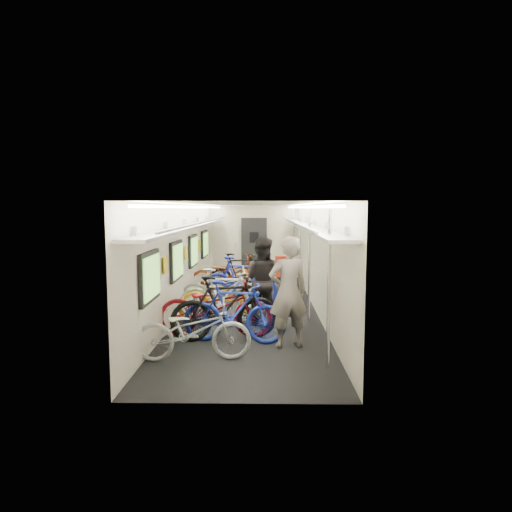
{
  "coord_description": "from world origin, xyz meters",
  "views": [
    {
      "loc": [
        0.32,
        -10.21,
        2.32
      ],
      "look_at": [
        0.13,
        0.9,
        1.15
      ],
      "focal_mm": 32.0,
      "sensor_mm": 36.0,
      "label": 1
    }
  ],
  "objects_px": {
    "bicycle_1": "(234,312)",
    "passenger_mid": "(261,281)",
    "bicycle_0": "(193,331)",
    "passenger_near": "(288,292)",
    "backpack": "(283,266)"
  },
  "relations": [
    {
      "from": "bicycle_1",
      "to": "passenger_mid",
      "type": "relative_size",
      "value": 1.03
    },
    {
      "from": "bicycle_0",
      "to": "passenger_mid",
      "type": "bearing_deg",
      "value": -30.74
    },
    {
      "from": "passenger_near",
      "to": "bicycle_0",
      "type": "bearing_deg",
      "value": 7.65
    },
    {
      "from": "bicycle_1",
      "to": "passenger_mid",
      "type": "xyz_separation_m",
      "value": [
        0.46,
        1.3,
        0.34
      ]
    },
    {
      "from": "passenger_near",
      "to": "bicycle_1",
      "type": "bearing_deg",
      "value": -30.05
    },
    {
      "from": "bicycle_1",
      "to": "passenger_near",
      "type": "distance_m",
      "value": 1.01
    },
    {
      "from": "bicycle_1",
      "to": "backpack",
      "type": "bearing_deg",
      "value": -54.41
    },
    {
      "from": "bicycle_0",
      "to": "backpack",
      "type": "xyz_separation_m",
      "value": [
        1.41,
        1.34,
        0.82
      ]
    },
    {
      "from": "bicycle_1",
      "to": "backpack",
      "type": "distance_m",
      "value": 1.2
    },
    {
      "from": "passenger_mid",
      "to": "backpack",
      "type": "bearing_deg",
      "value": 129.38
    },
    {
      "from": "bicycle_0",
      "to": "bicycle_1",
      "type": "bearing_deg",
      "value": -37.58
    },
    {
      "from": "bicycle_0",
      "to": "backpack",
      "type": "distance_m",
      "value": 2.11
    },
    {
      "from": "passenger_near",
      "to": "passenger_mid",
      "type": "xyz_separation_m",
      "value": [
        -0.45,
        1.49,
        -0.05
      ]
    },
    {
      "from": "bicycle_0",
      "to": "passenger_near",
      "type": "bearing_deg",
      "value": -69.84
    },
    {
      "from": "passenger_near",
      "to": "backpack",
      "type": "relative_size",
      "value": 4.89
    }
  ]
}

